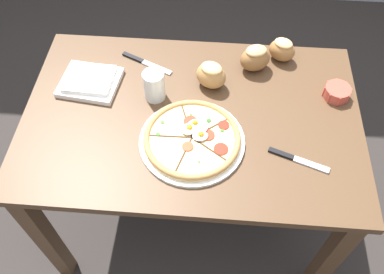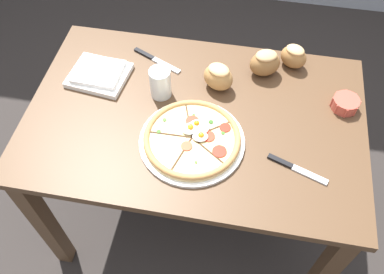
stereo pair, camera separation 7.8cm
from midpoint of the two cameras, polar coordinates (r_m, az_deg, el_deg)
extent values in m
plane|color=#2D2826|center=(2.04, 1.40, -10.23)|extent=(12.00, 12.00, 0.00)
cube|color=#513823|center=(1.42, 1.98, 2.65)|extent=(1.17, 0.76, 0.03)
cube|color=#513823|center=(1.71, -18.69, -11.44)|extent=(0.06, 0.06, 0.72)
cube|color=#513823|center=(1.64, 19.31, -17.54)|extent=(0.06, 0.06, 0.72)
cube|color=#513823|center=(2.02, -12.02, 5.34)|extent=(0.06, 0.06, 0.72)
cube|color=#513823|center=(1.96, 18.89, 0.96)|extent=(0.06, 0.06, 0.72)
cylinder|color=white|center=(1.33, 1.67, -0.67)|extent=(0.35, 0.35, 0.01)
cylinder|color=#E5C684|center=(1.32, 1.68, -0.37)|extent=(0.32, 0.32, 0.01)
cylinder|color=#E0CC84|center=(1.32, 1.69, -0.18)|extent=(0.28, 0.28, 0.00)
torus|color=tan|center=(1.32, 1.69, -0.17)|extent=(0.32, 0.32, 0.02)
cube|color=#472D19|center=(1.29, 3.96, -1.96)|extent=(0.12, 0.09, 0.00)
cube|color=#472D19|center=(1.34, 4.39, 0.98)|extent=(0.12, 0.09, 0.00)
cube|color=#472D19|center=(1.36, 1.18, 2.28)|extent=(0.05, 0.14, 0.00)
cube|color=#472D19|center=(1.32, -1.37, 0.27)|extent=(0.14, 0.01, 0.00)
cube|color=#472D19|center=(1.28, 0.27, -2.44)|extent=(0.05, 0.14, 0.00)
cylinder|color=red|center=(1.35, 1.70, 2.17)|extent=(0.05, 0.05, 0.00)
cylinder|color=red|center=(1.32, 3.96, 0.02)|extent=(0.04, 0.04, 0.00)
cylinder|color=red|center=(1.34, 6.33, 1.24)|extent=(0.04, 0.04, 0.00)
cylinder|color=red|center=(1.29, 5.60, -2.10)|extent=(0.05, 0.05, 0.00)
cylinder|color=red|center=(1.29, 1.08, -1.38)|extent=(0.04, 0.04, 0.00)
ellipsoid|color=white|center=(1.33, 2.60, 1.33)|extent=(0.08, 0.07, 0.01)
sphere|color=orange|center=(1.33, 2.31, 1.88)|extent=(0.02, 0.02, 0.02)
ellipsoid|color=white|center=(1.33, 1.47, 1.12)|extent=(0.07, 0.07, 0.01)
sphere|color=#F4AD1E|center=(1.32, 1.30, 1.37)|extent=(0.02, 0.02, 0.02)
ellipsoid|color=white|center=(1.31, 2.86, -0.02)|extent=(0.06, 0.05, 0.01)
sphere|color=#F4AD1E|center=(1.31, 2.98, 0.21)|extent=(0.02, 0.02, 0.02)
cylinder|color=#2D5B1E|center=(1.35, 4.31, 2.07)|extent=(0.02, 0.02, 0.00)
cylinder|color=#386B23|center=(1.34, 0.94, 1.77)|extent=(0.01, 0.01, 0.00)
cylinder|color=#477A2D|center=(1.35, 2.33, 2.16)|extent=(0.01, 0.01, 0.00)
cylinder|color=#386B23|center=(1.33, 6.03, 0.52)|extent=(0.01, 0.01, 0.00)
cylinder|color=#477A2D|center=(1.36, -2.25, 2.38)|extent=(0.01, 0.01, 0.00)
cylinder|color=#2D5B1E|center=(1.37, 1.78, 3.04)|extent=(0.01, 0.01, 0.00)
cylinder|color=#386B23|center=(1.33, -3.03, 0.71)|extent=(0.01, 0.01, 0.00)
cylinder|color=#2D5B1E|center=(1.33, 1.08, 1.22)|extent=(0.01, 0.01, 0.00)
cylinder|color=#477A2D|center=(1.26, 2.33, -3.62)|extent=(0.01, 0.01, 0.00)
cylinder|color=#C64C3D|center=(1.52, 22.09, 4.32)|extent=(0.09, 0.09, 0.04)
cylinder|color=beige|center=(1.52, 22.16, 4.44)|extent=(0.07, 0.07, 0.02)
cylinder|color=#C64C3D|center=(1.53, 23.70, 4.04)|extent=(0.01, 0.01, 0.04)
cylinder|color=#C64C3D|center=(1.55, 23.16, 5.00)|extent=(0.01, 0.01, 0.04)
cylinder|color=#C64C3D|center=(1.55, 22.01, 5.56)|extent=(0.01, 0.01, 0.04)
cylinder|color=#C64C3D|center=(1.54, 20.90, 5.40)|extent=(0.01, 0.01, 0.04)
cylinder|color=#C64C3D|center=(1.51, 20.46, 4.60)|extent=(0.01, 0.01, 0.04)
cylinder|color=#C64C3D|center=(1.49, 20.99, 3.60)|extent=(0.01, 0.01, 0.04)
cylinder|color=#C64C3D|center=(1.49, 22.18, 3.02)|extent=(0.01, 0.01, 0.04)
cylinder|color=#C64C3D|center=(1.51, 23.31, 3.21)|extent=(0.01, 0.01, 0.04)
cube|color=white|center=(1.55, -11.49, 8.45)|extent=(0.23, 0.20, 0.02)
cube|color=white|center=(1.54, -11.60, 8.91)|extent=(0.18, 0.15, 0.02)
ellipsoid|color=#B27F47|center=(1.46, 5.23, 8.25)|extent=(0.13, 0.12, 0.09)
ellipsoid|color=#EAB775|center=(1.44, 5.35, 9.33)|extent=(0.10, 0.09, 0.03)
ellipsoid|color=#A3703D|center=(1.60, 15.43, 10.72)|extent=(0.12, 0.11, 0.08)
ellipsoid|color=tan|center=(1.57, 15.71, 11.63)|extent=(0.09, 0.08, 0.02)
ellipsoid|color=olive|center=(1.54, 11.64, 10.00)|extent=(0.14, 0.12, 0.10)
ellipsoid|color=tan|center=(1.51, 11.89, 11.07)|extent=(0.10, 0.09, 0.03)
cube|color=silver|center=(1.57, -2.21, 9.96)|extent=(0.12, 0.07, 0.01)
cube|color=black|center=(1.62, -5.34, 11.53)|extent=(0.09, 0.05, 0.01)
cube|color=silver|center=(1.33, 17.84, -5.17)|extent=(0.12, 0.06, 0.01)
cube|color=black|center=(1.33, 13.93, -3.37)|extent=(0.08, 0.04, 0.01)
cylinder|color=white|center=(1.43, -2.91, 7.53)|extent=(0.08, 0.08, 0.11)
cylinder|color=silver|center=(1.45, -2.87, 6.92)|extent=(0.06, 0.06, 0.06)
camera|label=1|loc=(0.04, -88.31, 2.35)|focal=38.00mm
camera|label=2|loc=(0.04, 91.69, -2.35)|focal=38.00mm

